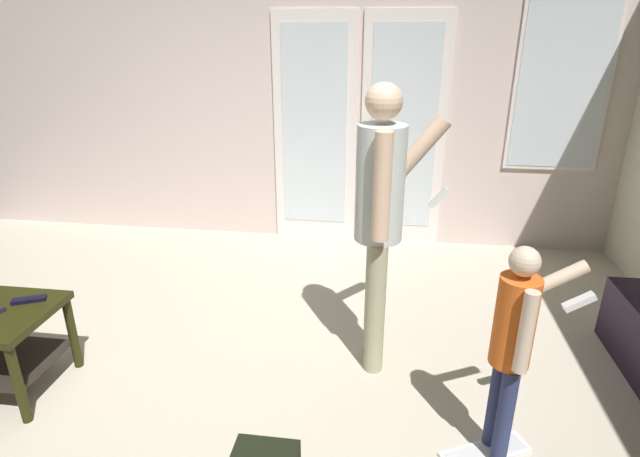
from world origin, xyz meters
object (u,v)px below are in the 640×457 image
person_adult (381,208)px  tv_remote_black (29,300)px  person_child (515,339)px  loose_keyboard (485,452)px

person_adult → tv_remote_black: bearing=-167.5°
person_adult → person_child: bearing=-47.9°
loose_keyboard → tv_remote_black: tv_remote_black is taller
tv_remote_black → person_adult: bearing=-13.5°
person_adult → tv_remote_black: (-1.88, -0.42, -0.48)m
person_adult → person_child: person_adult is taller
person_child → tv_remote_black: person_child is taller
tv_remote_black → loose_keyboard: bearing=-31.9°
person_adult → person_child: 0.96m
person_child → tv_remote_black: size_ratio=6.34×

